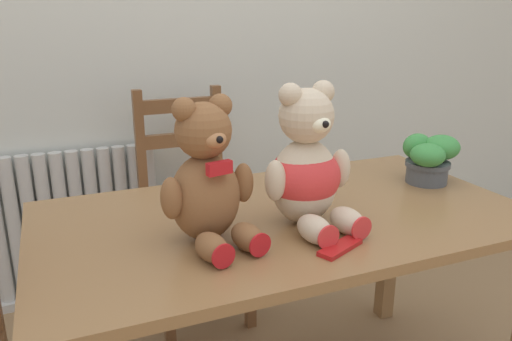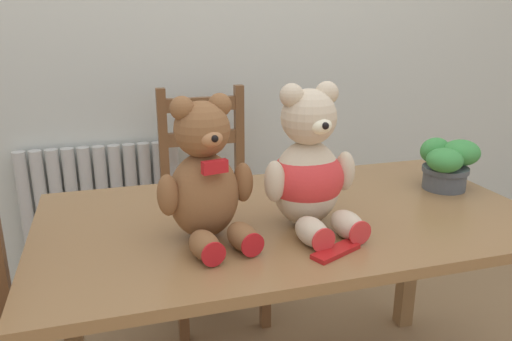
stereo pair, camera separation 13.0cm
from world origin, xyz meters
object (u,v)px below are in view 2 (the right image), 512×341
Objects in this scene: wooden_chair_behind at (210,206)px; teddy_bear_left at (205,179)px; potted_plant at (448,163)px; teddy_bear_right at (309,171)px; chocolate_bar at (336,251)px.

wooden_chair_behind is 0.95m from teddy_bear_left.
potted_plant is (0.84, 0.15, -0.07)m from teddy_bear_left.
potted_plant is at bearing -172.75° from teddy_bear_right.
teddy_bear_right is at bearing 89.82° from chocolate_bar.
potted_plant is 0.65m from chocolate_bar.
potted_plant is at bearing 178.47° from teddy_bear_left.
chocolate_bar is (0.28, -0.18, -0.15)m from teddy_bear_left.
teddy_bear_right reaches higher than chocolate_bar.
wooden_chair_behind is 1.01m from potted_plant.
teddy_bear_right reaches higher than wooden_chair_behind.
chocolate_bar is at bearing 135.47° from teddy_bear_left.
teddy_bear_right reaches higher than potted_plant.
teddy_bear_right is 0.24m from chocolate_bar.
wooden_chair_behind is at bearing -113.40° from teddy_bear_left.
teddy_bear_left reaches higher than chocolate_bar.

